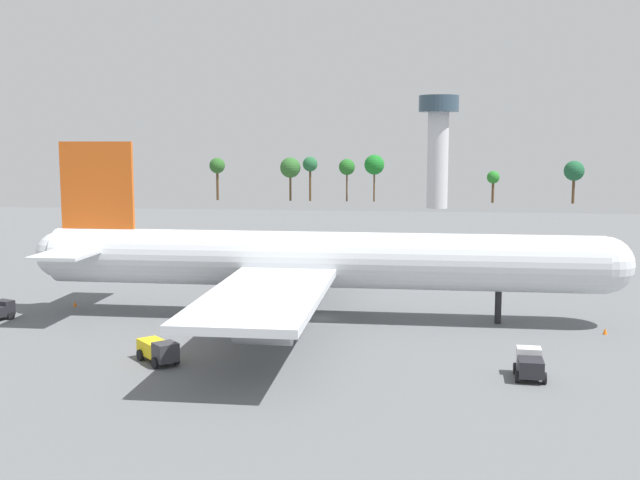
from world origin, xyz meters
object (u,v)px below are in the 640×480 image
at_px(fuel_truck, 305,257).
at_px(safety_cone_tail, 75,304).
at_px(baggage_tug, 158,350).
at_px(safety_cone_nose, 605,331).
at_px(control_tower, 438,139).
at_px(maintenance_van, 530,364).
at_px(cargo_airplane, 317,260).

height_order(fuel_truck, safety_cone_tail, fuel_truck).
relative_size(baggage_tug, safety_cone_tail, 7.49).
distance_m(safety_cone_nose, safety_cone_tail, 59.34).
height_order(safety_cone_nose, control_tower, control_tower).
distance_m(fuel_truck, maintenance_van, 62.58).
height_order(fuel_truck, control_tower, control_tower).
distance_m(fuel_truck, safety_cone_nose, 54.72).
bearing_deg(maintenance_van, control_tower, 91.24).
bearing_deg(control_tower, safety_cone_tail, -108.02).
distance_m(fuel_truck, safety_cone_tail, 41.54).
relative_size(safety_cone_nose, control_tower, 0.02).
bearing_deg(safety_cone_nose, control_tower, 95.15).
height_order(cargo_airplane, fuel_truck, cargo_airplane).
height_order(maintenance_van, control_tower, control_tower).
bearing_deg(safety_cone_nose, cargo_airplane, 173.59).
xyz_separation_m(fuel_truck, maintenance_van, (26.89, -56.51, 0.16)).
height_order(cargo_airplane, maintenance_van, cargo_airplane).
bearing_deg(safety_cone_tail, control_tower, 71.98).
height_order(safety_cone_tail, control_tower, control_tower).
xyz_separation_m(fuel_truck, baggage_tug, (-4.93, -56.03, 0.11)).
height_order(cargo_airplane, control_tower, control_tower).
bearing_deg(cargo_airplane, safety_cone_nose, -6.41).
height_order(cargo_airplane, safety_cone_nose, cargo_airplane).
bearing_deg(control_tower, cargo_airplane, -96.64).
relative_size(maintenance_van, baggage_tug, 0.80).
xyz_separation_m(baggage_tug, safety_cone_tail, (-17.54, 21.10, -0.83)).
distance_m(cargo_airplane, safety_cone_nose, 30.70).
height_order(maintenance_van, safety_cone_tail, maintenance_van).
distance_m(maintenance_van, safety_cone_tail, 53.88).
xyz_separation_m(baggage_tug, safety_cone_nose, (41.52, 15.35, -0.83)).
relative_size(maintenance_van, safety_cone_nose, 5.91).
xyz_separation_m(maintenance_van, safety_cone_nose, (9.71, 15.83, -0.88)).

